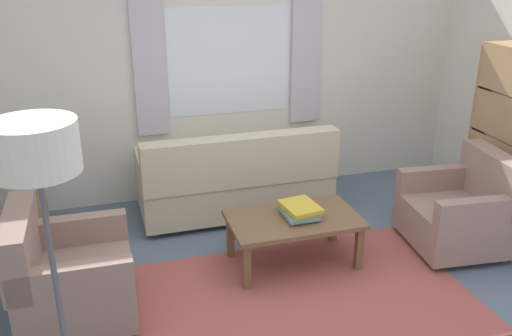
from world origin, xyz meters
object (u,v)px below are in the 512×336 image
book_stack_on_table (300,211)px  standing_lamp (38,173)px  armchair_right (462,211)px  armchair_left (66,276)px  potted_plant (23,183)px  coffee_table (294,224)px  couch (236,181)px

book_stack_on_table → standing_lamp: 2.55m
book_stack_on_table → armchair_right: bearing=-5.8°
armchair_left → standing_lamp: standing_lamp is taller
armchair_left → potted_plant: bearing=15.5°
armchair_right → standing_lamp: (-3.33, -1.23, 1.24)m
armchair_right → book_stack_on_table: size_ratio=2.47×
armchair_right → book_stack_on_table: (-1.50, 0.15, 0.14)m
armchair_left → armchair_right: 3.38m
armchair_left → book_stack_on_table: (1.88, 0.24, 0.14)m
armchair_left → coffee_table: armchair_left is taller
standing_lamp → book_stack_on_table: bearing=37.1°
armchair_left → book_stack_on_table: armchair_left is taller
book_stack_on_table → coffee_table: bearing=179.9°
potted_plant → standing_lamp: (0.44, -2.61, 1.08)m
couch → potted_plant: size_ratio=1.58×
armchair_left → book_stack_on_table: bearing=-82.1°
armchair_left → couch: bearing=-50.3°
book_stack_on_table → potted_plant: potted_plant is taller
standing_lamp → armchair_left: bearing=92.6°
coffee_table → standing_lamp: (-1.78, -1.38, 1.22)m
armchair_left → standing_lamp: (0.05, -1.15, 1.24)m
couch → book_stack_on_table: size_ratio=5.14×
couch → standing_lamp: standing_lamp is taller
armchair_right → coffee_table: size_ratio=0.83×
couch → coffee_table: couch is taller
couch → armchair_right: bearing=145.7°
potted_plant → couch: bearing=-4.8°
armchair_left → potted_plant: size_ratio=0.73×
couch → coffee_table: bearing=101.9°
armchair_right → standing_lamp: size_ratio=0.50×
coffee_table → couch: bearing=101.9°
armchair_right → potted_plant: size_ratio=0.76×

